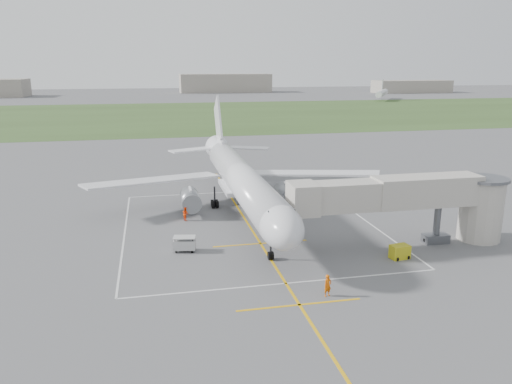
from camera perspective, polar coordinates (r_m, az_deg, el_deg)
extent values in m
plane|color=#505052|center=(61.52, -1.50, -2.74)|extent=(700.00, 700.00, 0.00)
cube|color=#314A20|center=(189.00, -8.81, 8.71)|extent=(700.00, 120.00, 0.02)
cube|color=#E7A80D|center=(56.84, -0.58, -4.19)|extent=(0.25, 60.00, 0.01)
cube|color=#E7A80D|center=(39.80, 4.99, -12.72)|extent=(10.00, 0.25, 0.01)
cube|color=#E7A80D|center=(52.23, 0.51, -5.90)|extent=(10.00, 0.25, 0.01)
cube|color=silver|center=(72.91, -3.22, -0.02)|extent=(28.00, 0.20, 0.01)
cube|color=silver|center=(43.25, 3.43, -10.38)|extent=(28.00, 0.20, 0.01)
cube|color=silver|center=(56.88, -14.79, -4.67)|extent=(0.20, 32.00, 0.01)
cube|color=silver|center=(61.90, 12.06, -2.95)|extent=(0.20, 32.00, 0.01)
cylinder|color=silver|center=(60.35, -1.53, 1.34)|extent=(3.80, 36.00, 3.80)
ellipsoid|color=silver|center=(43.41, 2.82, -3.90)|extent=(3.80, 7.22, 3.80)
cube|color=black|center=(42.26, 3.14, -2.92)|extent=(2.40, 1.60, 0.99)
cone|color=silver|center=(80.14, -4.21, 4.85)|extent=(3.80, 6.00, 3.80)
cube|color=silver|center=(68.77, 6.19, 2.16)|extent=(17.93, 11.24, 1.23)
cube|color=silver|center=(65.44, -11.57, 1.32)|extent=(17.93, 11.24, 1.23)
cube|color=silver|center=(63.58, -2.01, 0.58)|extent=(4.20, 8.00, 0.50)
cube|color=silver|center=(80.23, -4.34, 7.96)|extent=(0.30, 7.89, 8.65)
cube|color=silver|center=(78.47, -4.08, 5.61)|extent=(0.35, 5.00, 1.20)
cube|color=silver|center=(80.48, -1.21, 5.07)|extent=(7.85, 5.03, 0.20)
cube|color=silver|center=(79.36, -7.20, 4.83)|extent=(7.85, 5.03, 0.20)
cylinder|color=gray|center=(64.69, 3.49, -0.16)|extent=(2.30, 4.20, 2.30)
cube|color=silver|center=(64.21, 3.57, 0.47)|extent=(0.25, 2.40, 1.20)
cylinder|color=gray|center=(62.62, -7.52, -0.75)|extent=(2.30, 4.20, 2.30)
cube|color=silver|center=(62.13, -7.52, -0.11)|extent=(0.25, 2.40, 1.20)
cylinder|color=black|center=(47.67, 1.69, -6.27)|extent=(0.18, 0.18, 2.60)
cylinder|color=black|center=(47.97, 1.56, -7.28)|extent=(0.28, 0.80, 0.80)
cylinder|color=black|center=(48.02, 1.82, -7.26)|extent=(0.28, 0.80, 0.80)
cylinder|color=black|center=(65.93, 0.25, -0.30)|extent=(0.22, 0.22, 2.80)
cylinder|color=black|center=(65.78, 0.08, -1.17)|extent=(0.32, 0.96, 0.96)
cylinder|color=black|center=(65.89, 0.56, -1.14)|extent=(0.32, 0.96, 0.96)
cylinder|color=black|center=(66.44, -0.05, -1.01)|extent=(0.32, 0.96, 0.96)
cylinder|color=black|center=(66.55, 0.43, -0.98)|extent=(0.32, 0.96, 0.96)
cylinder|color=black|center=(64.99, -4.75, -0.57)|extent=(0.22, 0.22, 2.80)
cylinder|color=black|center=(64.86, -4.94, -1.45)|extent=(0.32, 0.96, 0.96)
cylinder|color=black|center=(64.93, -4.45, -1.42)|extent=(0.32, 0.96, 0.96)
cylinder|color=black|center=(65.53, -5.02, -1.28)|extent=(0.32, 0.96, 0.96)
cylinder|color=black|center=(65.60, -4.53, -1.26)|extent=(0.32, 0.96, 0.96)
cube|color=#AAA499|center=(49.58, 10.19, -0.46)|extent=(11.09, 2.90, 2.80)
cube|color=#AAA499|center=(53.41, 18.89, 0.16)|extent=(11.09, 3.10, 3.00)
cube|color=#AAA499|center=(48.14, 5.39, -0.74)|extent=(2.60, 3.40, 3.00)
cylinder|color=#57595F|center=(55.14, 19.97, -3.39)|extent=(0.70, 0.70, 4.20)
cube|color=#57595F|center=(55.64, 19.83, -5.01)|extent=(2.60, 1.40, 0.90)
cylinder|color=#AAA499|center=(57.60, 24.30, -1.93)|extent=(4.40, 4.40, 6.40)
cylinder|color=#57595F|center=(56.82, 24.65, 1.37)|extent=(5.00, 5.00, 0.30)
cylinder|color=black|center=(55.16, 18.93, -5.21)|extent=(0.70, 0.30, 0.70)
cylinder|color=black|center=(56.19, 20.69, -5.01)|extent=(0.70, 0.30, 0.70)
cube|color=#B3AB16|center=(50.11, 16.10, -6.58)|extent=(1.94, 1.42, 1.34)
cylinder|color=black|center=(49.55, 15.82, -7.38)|extent=(0.24, 0.41, 0.39)
cylinder|color=black|center=(50.28, 16.97, -7.15)|extent=(0.24, 0.41, 0.39)
cube|color=#B4B4B4|center=(50.43, -8.17, -5.92)|extent=(2.37, 1.67, 0.96)
cube|color=#B4B4B4|center=(50.18, -8.20, -5.13)|extent=(2.37, 1.67, 0.07)
cylinder|color=black|center=(49.99, -9.23, -5.93)|extent=(0.07, 0.07, 1.13)
cylinder|color=black|center=(49.79, -7.24, -5.94)|extent=(0.07, 0.07, 1.13)
cylinder|color=black|center=(50.96, -9.08, -5.53)|extent=(0.07, 0.07, 1.13)
cylinder|color=black|center=(50.76, -7.13, -5.53)|extent=(0.07, 0.07, 1.13)
cylinder|color=black|center=(50.28, -9.10, -6.70)|extent=(0.22, 0.37, 0.35)
cylinder|color=black|center=(50.10, -7.31, -6.72)|extent=(0.22, 0.37, 0.35)
cylinder|color=black|center=(51.16, -8.96, -6.32)|extent=(0.22, 0.37, 0.35)
cylinder|color=black|center=(50.98, -7.21, -6.33)|extent=(0.22, 0.37, 0.35)
imported|color=#D55806|center=(41.06, 8.20, -10.53)|extent=(0.75, 0.59, 1.82)
imported|color=#FF3E08|center=(60.11, -8.07, -2.48)|extent=(0.93, 1.00, 1.65)
cube|color=gray|center=(341.81, -3.54, 12.31)|extent=(60.00, 20.00, 12.00)
cube|color=gray|center=(352.24, 17.36, 11.44)|extent=(50.00, 18.00, 8.00)
cylinder|color=silver|center=(275.08, 14.21, 10.90)|extent=(19.65, 28.85, 3.20)
cube|color=silver|center=(274.88, 14.27, 11.83)|extent=(2.37, 3.55, 5.50)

